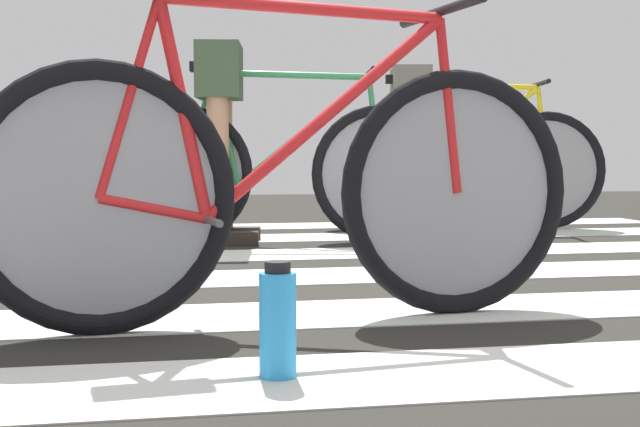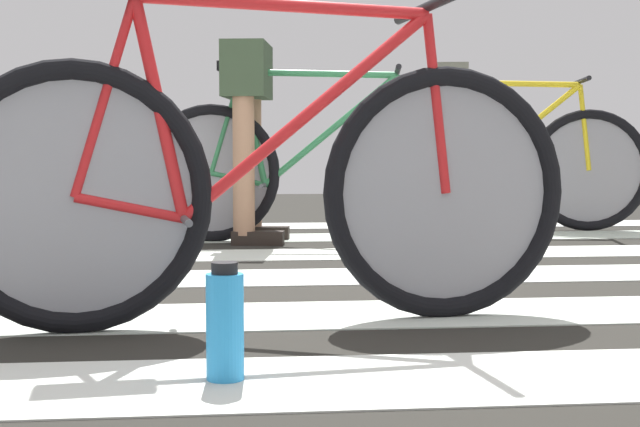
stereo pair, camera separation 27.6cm
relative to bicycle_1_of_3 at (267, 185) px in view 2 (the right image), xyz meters
name	(u,v)px [view 2 (the right image)]	position (x,y,z in m)	size (l,w,h in m)	color
ground	(363,309)	(0.30, 0.27, -0.40)	(18.00, 14.00, 0.02)	black
crosswalk_markings	(349,314)	(0.24, 0.14, -0.38)	(5.34, 6.53, 0.00)	beige
bicycle_1_of_3	(267,185)	(0.00, 0.00, 0.00)	(1.73, 0.52, 0.93)	black
bicycle_2_of_3	(308,168)	(0.30, 2.19, 0.00)	(1.72, 0.54, 0.93)	black
cyclist_2_of_3	(248,114)	(0.00, 2.24, 0.28)	(0.37, 0.44, 1.02)	#A87A5B
bicycle_3_of_3	(500,166)	(1.50, 2.78, 0.00)	(1.71, 0.56, 0.93)	black
cyclist_3_of_3	(448,124)	(1.19, 2.84, 0.25)	(0.38, 0.45, 0.98)	brown
water_bottle	(225,325)	(-0.11, -0.59, -0.27)	(0.08, 0.08, 0.25)	#2A94DD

